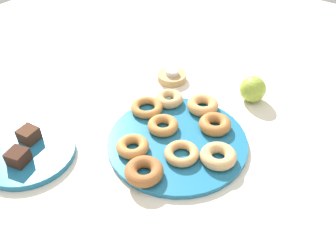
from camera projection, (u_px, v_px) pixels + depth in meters
ground_plane at (177, 143)px, 0.89m from camera, size 2.40×2.40×0.00m
donut_plate at (177, 141)px, 0.89m from camera, size 0.36×0.36×0.01m
donut_0 at (182, 153)px, 0.83m from camera, size 0.12×0.12×0.02m
donut_1 at (163, 125)px, 0.91m from camera, size 0.10×0.10×0.02m
donut_2 at (215, 124)px, 0.91m from camera, size 0.12×0.12×0.03m
donut_3 at (144, 171)px, 0.78m from camera, size 0.11×0.11×0.03m
donut_4 at (133, 146)px, 0.85m from camera, size 0.11×0.11×0.03m
donut_5 at (218, 156)px, 0.82m from camera, size 0.11×0.11×0.03m
donut_6 at (203, 105)px, 0.97m from camera, size 0.09×0.09×0.03m
donut_7 at (147, 107)px, 0.97m from camera, size 0.12×0.12×0.02m
donut_8 at (169, 99)px, 1.00m from camera, size 0.10×0.10×0.03m
cake_plate at (29, 153)px, 0.86m from camera, size 0.23×0.23×0.02m
brownie_near at (18, 157)px, 0.81m from camera, size 0.05×0.05×0.03m
brownie_far at (29, 135)px, 0.87m from camera, size 0.05×0.05×0.03m
candle_holder at (172, 77)px, 1.11m from camera, size 0.09×0.09×0.02m
tealight at (172, 72)px, 1.10m from camera, size 0.04×0.04×0.01m
apple at (253, 89)px, 1.01m from camera, size 0.08×0.08×0.08m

